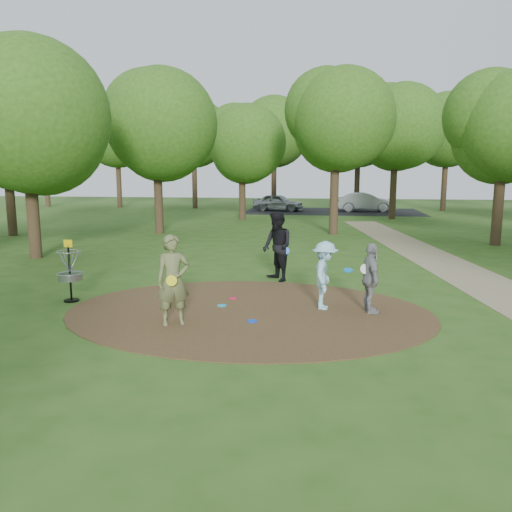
# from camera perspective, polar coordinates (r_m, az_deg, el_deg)

# --- Properties ---
(ground) EXTENTS (100.00, 100.00, 0.00)m
(ground) POSITION_cam_1_polar(r_m,az_deg,el_deg) (11.51, -0.88, -6.40)
(ground) COLOR #2D5119
(ground) RESTS_ON ground
(dirt_clearing) EXTENTS (8.40, 8.40, 0.02)m
(dirt_clearing) POSITION_cam_1_polar(r_m,az_deg,el_deg) (11.51, -0.88, -6.35)
(dirt_clearing) COLOR #47301C
(dirt_clearing) RESTS_ON ground
(parking_lot) EXTENTS (14.00, 8.00, 0.01)m
(parking_lot) POSITION_cam_1_polar(r_m,az_deg,el_deg) (41.04, 8.71, 5.06)
(parking_lot) COLOR black
(parking_lot) RESTS_ON ground
(player_observer_with_disc) EXTENTS (0.83, 0.72, 1.91)m
(player_observer_with_disc) POSITION_cam_1_polar(r_m,az_deg,el_deg) (10.48, -9.45, -2.75)
(player_observer_with_disc) COLOR #626A3D
(player_observer_with_disc) RESTS_ON ground
(player_throwing_with_disc) EXTENTS (0.97, 1.07, 1.60)m
(player_throwing_with_disc) POSITION_cam_1_polar(r_m,az_deg,el_deg) (11.66, 7.86, -2.22)
(player_throwing_with_disc) COLOR #99D2E5
(player_throwing_with_disc) RESTS_ON ground
(player_walking_with_disc) EXTENTS (1.20, 1.26, 2.05)m
(player_walking_with_disc) POSITION_cam_1_polar(r_m,az_deg,el_deg) (14.55, 2.44, 1.10)
(player_walking_with_disc) COLOR black
(player_walking_with_disc) RESTS_ON ground
(player_waiting_with_disc) EXTENTS (0.58, 1.01, 1.61)m
(player_waiting_with_disc) POSITION_cam_1_polar(r_m,az_deg,el_deg) (11.51, 12.99, -2.51)
(player_waiting_with_disc) COLOR gray
(player_waiting_with_disc) RESTS_ON ground
(disc_ground_cyan) EXTENTS (0.22, 0.22, 0.02)m
(disc_ground_cyan) POSITION_cam_1_polar(r_m,az_deg,el_deg) (11.95, -3.92, -5.67)
(disc_ground_cyan) COLOR #1BA8D9
(disc_ground_cyan) RESTS_ON dirt_clearing
(disc_ground_blue) EXTENTS (0.22, 0.22, 0.02)m
(disc_ground_blue) POSITION_cam_1_polar(r_m,az_deg,el_deg) (10.72, -0.45, -7.44)
(disc_ground_blue) COLOR blue
(disc_ground_blue) RESTS_ON dirt_clearing
(disc_ground_red) EXTENTS (0.22, 0.22, 0.02)m
(disc_ground_red) POSITION_cam_1_polar(r_m,az_deg,el_deg) (12.61, -2.66, -4.85)
(disc_ground_red) COLOR red
(disc_ground_red) RESTS_ON dirt_clearing
(car_left) EXTENTS (4.29, 2.30, 1.39)m
(car_left) POSITION_cam_1_polar(r_m,az_deg,el_deg) (41.03, 2.56, 6.13)
(car_left) COLOR #9CA0A3
(car_left) RESTS_ON ground
(car_right) EXTENTS (4.71, 1.86, 1.53)m
(car_right) POSITION_cam_1_polar(r_m,az_deg,el_deg) (41.29, 12.38, 6.04)
(car_right) COLOR #94979A
(car_right) RESTS_ON ground
(disc_golf_basket) EXTENTS (0.63, 0.63, 1.54)m
(disc_golf_basket) POSITION_cam_1_polar(r_m,az_deg,el_deg) (13.06, -20.54, -1.14)
(disc_golf_basket) COLOR black
(disc_golf_basket) RESTS_ON ground
(tree_ring) EXTENTS (37.45, 44.99, 8.72)m
(tree_ring) POSITION_cam_1_polar(r_m,az_deg,el_deg) (20.17, 8.27, 15.10)
(tree_ring) COLOR #332316
(tree_ring) RESTS_ON ground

